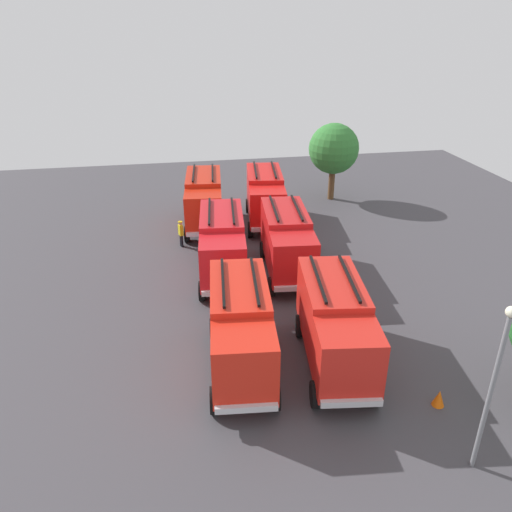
# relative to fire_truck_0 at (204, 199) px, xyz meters

# --- Properties ---
(ground_plane) EXTENTS (54.17, 54.17, 0.00)m
(ground_plane) POSITION_rel_fire_truck_0_xyz_m (8.51, 2.30, -2.15)
(ground_plane) COLOR #423F44
(fire_truck_0) EXTENTS (7.40, 3.33, 3.88)m
(fire_truck_0) POSITION_rel_fire_truck_0_xyz_m (0.00, 0.00, 0.00)
(fire_truck_0) COLOR red
(fire_truck_0) RESTS_ON ground
(fire_truck_1) EXTENTS (7.41, 3.35, 3.88)m
(fire_truck_1) POSITION_rel_fire_truck_0_xyz_m (8.07, 0.37, 0.00)
(fire_truck_1) COLOR red
(fire_truck_1) RESTS_ON ground
(fire_truck_2) EXTENTS (7.40, 3.32, 3.88)m
(fire_truck_2) POSITION_rel_fire_truck_0_xyz_m (16.80, 0.13, 0.00)
(fire_truck_2) COLOR red
(fire_truck_2) RESTS_ON ground
(fire_truck_3) EXTENTS (7.46, 3.52, 3.88)m
(fire_truck_3) POSITION_rel_fire_truck_0_xyz_m (0.01, 4.53, 0.00)
(fire_truck_3) COLOR red
(fire_truck_3) RESTS_ON ground
(fire_truck_4) EXTENTS (7.40, 3.31, 3.88)m
(fire_truck_4) POSITION_rel_fire_truck_0_xyz_m (8.27, 4.21, 0.00)
(fire_truck_4) COLOR red
(fire_truck_4) RESTS_ON ground
(fire_truck_5) EXTENTS (7.46, 3.51, 3.88)m
(fire_truck_5) POSITION_rel_fire_truck_0_xyz_m (17.24, 4.22, 0.00)
(fire_truck_5) COLOR red
(fire_truck_5) RESTS_ON ground
(firefighter_0) EXTENTS (0.47, 0.35, 1.82)m
(firefighter_0) POSITION_rel_fire_truck_0_xyz_m (3.25, -1.87, -1.12)
(firefighter_0) COLOR black
(firefighter_0) RESTS_ON ground
(firefighter_1) EXTENTS (0.34, 0.47, 1.65)m
(firefighter_1) POSITION_rel_fire_truck_0_xyz_m (2.81, 2.23, -1.23)
(firefighter_1) COLOR black
(firefighter_1) RESTS_ON ground
(tree_0) EXTENTS (4.11, 4.11, 6.37)m
(tree_0) POSITION_rel_fire_truck_0_xyz_m (-4.36, 11.12, 2.13)
(tree_0) COLOR brown
(tree_0) RESTS_ON ground
(traffic_cone_0) EXTENTS (0.46, 0.46, 0.66)m
(traffic_cone_0) POSITION_rel_fire_truck_0_xyz_m (1.73, 2.30, -1.82)
(traffic_cone_0) COLOR #F2600C
(traffic_cone_0) RESTS_ON ground
(traffic_cone_1) EXTENTS (0.50, 0.50, 0.71)m
(traffic_cone_1) POSITION_rel_fire_truck_0_xyz_m (20.58, 7.56, -1.80)
(traffic_cone_1) COLOR #F2600C
(traffic_cone_1) RESTS_ON ground
(lamppost) EXTENTS (0.36, 0.36, 6.46)m
(lamppost) POSITION_rel_fire_truck_0_xyz_m (23.57, 7.24, 1.64)
(lamppost) COLOR slate
(lamppost) RESTS_ON ground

